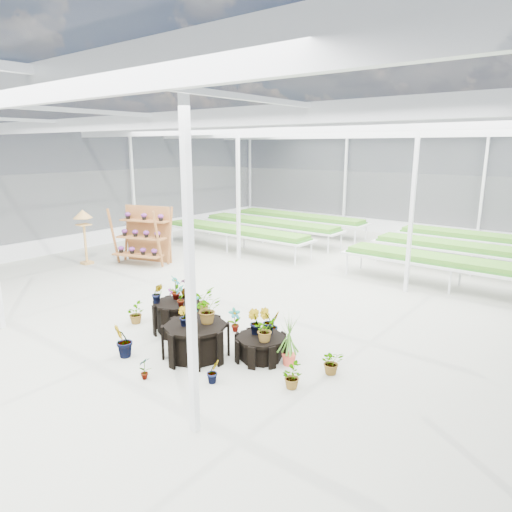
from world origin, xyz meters
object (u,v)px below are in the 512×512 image
Objects in this scene: plinth_tall at (176,317)px; plinth_low at (261,347)px; bird_table at (85,237)px; shelf_rack at (142,236)px; plinth_mid at (196,341)px.

plinth_tall is 2.21m from plinth_low.
shelf_rack is at bearing 48.03° from bird_table.
plinth_low is 9.17m from bird_table.
plinth_mid reaches higher than plinth_low.
plinth_low is at bearing -3.44° from bird_table.
bird_table is at bearing 161.57° from plinth_mid.
plinth_mid is 8.38m from bird_table.
shelf_rack is 1.90m from bird_table.
shelf_rack reaches higher than plinth_low.
bird_table is (-1.47, -1.20, -0.04)m from shelf_rack.
plinth_low is at bearing -41.16° from shelf_rack.
shelf_rack is at bearing 148.32° from plinth_tall.
plinth_tall is at bearing 153.43° from plinth_mid.
plinth_tall is at bearing -8.05° from bird_table.
shelf_rack is at bearing 149.23° from plinth_mid.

